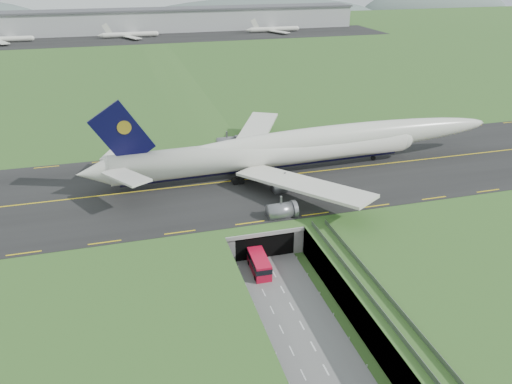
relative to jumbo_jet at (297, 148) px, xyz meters
name	(u,v)px	position (x,y,z in m)	size (l,w,h in m)	color
ground	(277,281)	(-16.07, -35.25, -11.93)	(900.00, 900.00, 0.00)	#2D5120
airfield_deck	(278,267)	(-16.07, -35.25, -8.93)	(800.00, 800.00, 6.00)	gray
trench_road	(291,305)	(-16.07, -42.75, -11.83)	(12.00, 75.00, 0.20)	slate
taxiway	(235,181)	(-16.07, -2.25, -5.84)	(800.00, 44.00, 0.18)	black
tunnel_portal	(253,223)	(-16.07, -18.54, -8.60)	(17.00, 22.30, 6.00)	gray
guideway	(385,312)	(-5.07, -54.36, -6.61)	(3.00, 53.00, 7.05)	#A8A8A3
jumbo_jet	(297,148)	(0.00, 0.00, 0.00)	(106.61, 66.30, 21.94)	silver
shuttle_tram	(259,264)	(-18.49, -31.56, -10.14)	(3.30, 8.11, 3.26)	red
cargo_terminal	(146,20)	(-16.12, 264.16, 2.03)	(320.00, 67.00, 15.60)	#B2B2B2
distant_hills	(205,23)	(48.31, 394.75, -15.93)	(700.00, 91.00, 60.00)	#4F5F5C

